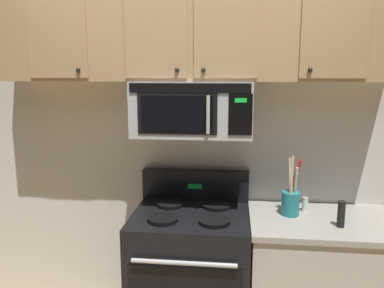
# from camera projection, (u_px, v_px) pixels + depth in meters

# --- Properties ---
(back_wall) EXTENTS (5.20, 0.10, 2.70)m
(back_wall) POSITION_uv_depth(u_px,v_px,m) (197.00, 136.00, 2.76)
(back_wall) COLOR silver
(back_wall) RESTS_ON ground_plane
(stove_range) EXTENTS (0.76, 0.69, 1.12)m
(stove_range) POSITION_uv_depth(u_px,v_px,m) (191.00, 274.00, 2.56)
(stove_range) COLOR black
(stove_range) RESTS_ON ground_plane
(over_range_microwave) EXTENTS (0.76, 0.43, 0.35)m
(over_range_microwave) POSITION_uv_depth(u_px,v_px,m) (193.00, 109.00, 2.47)
(over_range_microwave) COLOR #B7BABF
(upper_cabinets) EXTENTS (2.50, 0.36, 0.55)m
(upper_cabinets) POSITION_uv_depth(u_px,v_px,m) (193.00, 37.00, 2.42)
(upper_cabinets) COLOR tan
(counter_segment) EXTENTS (0.93, 0.65, 0.90)m
(counter_segment) POSITION_uv_depth(u_px,v_px,m) (319.00, 284.00, 2.48)
(counter_segment) COLOR #BCB7AD
(counter_segment) RESTS_ON ground_plane
(utensil_crock_teal) EXTENTS (0.12, 0.11, 0.39)m
(utensil_crock_teal) POSITION_uv_depth(u_px,v_px,m) (291.00, 200.00, 2.44)
(utensil_crock_teal) COLOR teal
(utensil_crock_teal) RESTS_ON counter_segment
(salt_shaker) EXTENTS (0.04, 0.04, 0.09)m
(salt_shaker) POSITION_uv_depth(u_px,v_px,m) (305.00, 204.00, 2.52)
(salt_shaker) COLOR white
(salt_shaker) RESTS_ON counter_segment
(pepper_mill) EXTENTS (0.04, 0.04, 0.16)m
(pepper_mill) POSITION_uv_depth(u_px,v_px,m) (341.00, 214.00, 2.26)
(pepper_mill) COLOR black
(pepper_mill) RESTS_ON counter_segment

